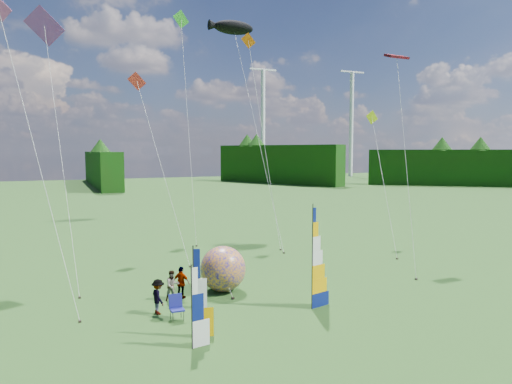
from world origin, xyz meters
name	(u,v)px	position (x,y,z in m)	size (l,w,h in m)	color
ground	(318,333)	(0.00, 0.00, 0.00)	(220.00, 220.00, 0.00)	#346A24
treeline_ring	(319,237)	(0.00, 0.00, 4.00)	(210.00, 210.00, 8.00)	#16350C
turbine_left	(351,125)	(70.00, 95.00, 15.00)	(8.00, 1.20, 30.00)	silver
turbine_right	(263,124)	(45.00, 102.00, 15.00)	(8.00, 1.20, 30.00)	silver
feather_banner_main	(312,259)	(1.22, 2.53, 2.40)	(1.30, 0.10, 4.81)	navy
side_banner_left	(194,294)	(-4.78, 1.59, 1.80)	(1.00, 0.10, 3.60)	#F3A800
side_banner_far	(192,309)	(-5.12, 0.65, 1.56)	(0.93, 0.10, 3.11)	white
bol_inflatable	(223,269)	(-1.63, 6.86, 1.20)	(2.41, 2.41, 2.41)	navy
spectator_a	(199,291)	(-3.58, 4.88, 0.82)	(0.60, 0.39, 1.64)	#66594C
spectator_b	(172,285)	(-4.44, 6.48, 0.75)	(0.73, 0.36, 1.51)	#66594C
spectator_c	(158,297)	(-5.50, 4.86, 0.80)	(1.04, 0.38, 1.61)	#66594C
spectator_d	(181,283)	(-3.96, 6.60, 0.81)	(0.95, 0.39, 1.62)	#66594C
camp_chair	(177,308)	(-4.92, 3.75, 0.56)	(0.65, 0.65, 1.12)	navy
kite_whale	(255,113)	(6.11, 20.09, 10.59)	(5.19, 17.14, 21.19)	black
kite_rainbow_delta	(59,129)	(-9.24, 12.81, 8.63)	(5.14, 12.26, 17.26)	red
kite_parafoil	(406,143)	(11.20, 7.60, 7.94)	(7.33, 10.08, 15.87)	#A1091A
small_kite_red	(161,158)	(-2.75, 16.26, 6.89)	(4.04, 9.93, 13.79)	red
small_kite_orange	(263,131)	(6.03, 18.26, 9.04)	(2.82, 9.72, 18.08)	#F96008
small_kite_yellow	(383,175)	(13.31, 12.23, 5.60)	(5.19, 9.11, 11.20)	#D3DE13
small_kite_pink	(35,139)	(-10.40, 8.74, 7.97)	(5.37, 9.32, 15.94)	#C84897
small_kite_green	(188,114)	(1.15, 23.18, 10.58)	(4.28, 12.24, 21.16)	green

